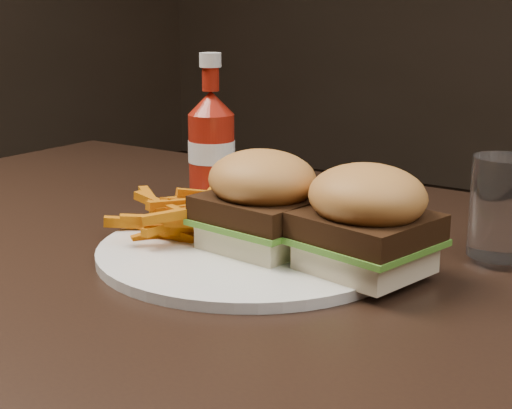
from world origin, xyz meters
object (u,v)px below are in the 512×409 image
Objects in this scene: ketchup_bottle at (212,160)px; tumbler at (503,207)px; plate at (250,251)px; dining_table at (228,279)px.

ketchup_bottle is 0.35m from tumbler.
ketchup_bottle is at bearing 179.71° from tumbler.
plate is 3.13× the size of tumbler.
ketchup_bottle is at bearing 139.23° from plate.
plate is 0.19m from ketchup_bottle.
tumbler is (0.35, -0.00, -0.01)m from ketchup_bottle.
ketchup_bottle is 1.14× the size of tumbler.
dining_table is at bearing -147.16° from tumbler.
tumbler is at bearing 29.96° from plate.
plate is 0.24m from tumbler.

